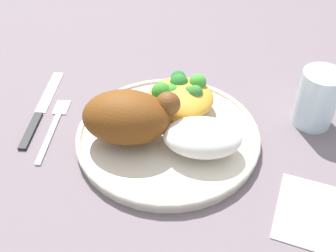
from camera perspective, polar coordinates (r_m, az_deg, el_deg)
name	(u,v)px	position (r m, az deg, el deg)	size (l,w,h in m)	color
ground_plane	(168,140)	(0.59, 0.00, -2.00)	(2.00, 2.00, 0.00)	#6A5B63
plate	(168,135)	(0.59, 0.00, -1.34)	(0.26, 0.26, 0.02)	beige
roasted_chicken	(128,117)	(0.55, -5.60, 1.34)	(0.13, 0.08, 0.07)	brown
rice_pile	(202,137)	(0.54, 4.85, -1.59)	(0.11, 0.07, 0.04)	white
mac_cheese_with_broccoli	(180,95)	(0.61, 1.74, 4.39)	(0.10, 0.10, 0.05)	gold
fork	(54,125)	(0.64, -15.76, 0.09)	(0.02, 0.14, 0.01)	silver
knife	(39,112)	(0.67, -17.64, 1.87)	(0.02, 0.19, 0.01)	black
water_glass	(317,99)	(0.63, 20.23, 3.63)	(0.06, 0.06, 0.09)	silver
napkin	(313,213)	(0.53, 19.75, -11.48)	(0.09, 0.10, 0.00)	white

